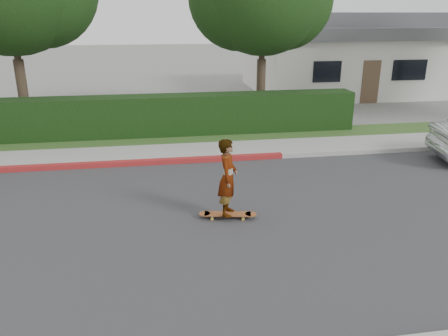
{
  "coord_description": "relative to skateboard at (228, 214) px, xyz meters",
  "views": [
    {
      "loc": [
        -2.8,
        -8.32,
        4.2
      ],
      "look_at": [
        -1.36,
        0.65,
        1.0
      ],
      "focal_mm": 35.0,
      "sensor_mm": 36.0,
      "label": 1
    }
  ],
  "objects": [
    {
      "name": "hedge",
      "position": [
        -1.64,
        7.05,
        0.64
      ],
      "size": [
        15.0,
        1.0,
        1.5
      ],
      "primitive_type": "cube",
      "color": "black",
      "rests_on": "ground"
    },
    {
      "name": "house",
      "position": [
        9.36,
        15.85,
        1.99
      ],
      "size": [
        10.6,
        8.6,
        4.3
      ],
      "color": "beige",
      "rests_on": "ground"
    },
    {
      "name": "planting_strip",
      "position": [
        1.36,
        6.45,
        -0.06
      ],
      "size": [
        60.0,
        1.6,
        0.1
      ],
      "primitive_type": "cube",
      "color": "#2D4C1E",
      "rests_on": "ground"
    },
    {
      "name": "road",
      "position": [
        1.36,
        -0.15,
        -0.1
      ],
      "size": [
        60.0,
        8.0,
        0.01
      ],
      "primitive_type": "cube",
      "color": "#2D2D30",
      "rests_on": "ground"
    },
    {
      "name": "skateboard",
      "position": [
        0.0,
        0.0,
        0.0
      ],
      "size": [
        1.27,
        0.47,
        0.12
      ],
      "rotation": [
        0.0,
        0.0,
        -0.18
      ],
      "color": "#B49331",
      "rests_on": "ground"
    },
    {
      "name": "curb_far",
      "position": [
        1.36,
        3.95,
        -0.03
      ],
      "size": [
        60.0,
        0.2,
        0.15
      ],
      "primitive_type": "cube",
      "color": "#9E9E99",
      "rests_on": "ground"
    },
    {
      "name": "curb_red_section",
      "position": [
        -3.64,
        3.95,
        -0.03
      ],
      "size": [
        12.0,
        0.21,
        0.15
      ],
      "primitive_type": "cube",
      "color": "maroon",
      "rests_on": "ground"
    },
    {
      "name": "ground",
      "position": [
        1.36,
        -0.15,
        -0.11
      ],
      "size": [
        120.0,
        120.0,
        0.0
      ],
      "primitive_type": "plane",
      "color": "slate",
      "rests_on": "ground"
    },
    {
      "name": "sidewalk_far",
      "position": [
        1.36,
        4.85,
        -0.05
      ],
      "size": [
        60.0,
        1.6,
        0.12
      ],
      "primitive_type": "cube",
      "color": "gray",
      "rests_on": "ground"
    },
    {
      "name": "skateboarder",
      "position": [
        0.0,
        0.0,
        0.85
      ],
      "size": [
        0.57,
        0.7,
        1.67
      ],
      "primitive_type": "imported",
      "rotation": [
        0.0,
        0.0,
        1.25
      ],
      "color": "white",
      "rests_on": "skateboard"
    }
  ]
}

